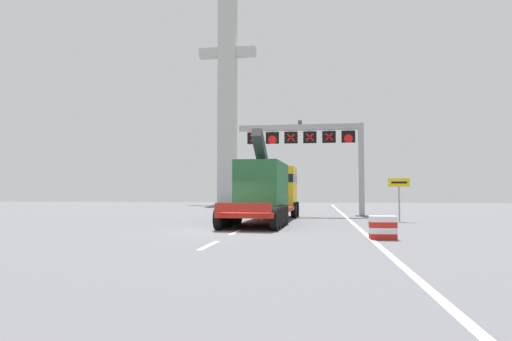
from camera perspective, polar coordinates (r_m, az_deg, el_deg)
name	(u,v)px	position (r m, az deg, el deg)	size (l,w,h in m)	color
ground	(230,230)	(21.13, -3.43, -7.75)	(112.00, 112.00, 0.00)	#5B5B60
lane_markings	(276,212)	(39.48, 2.64, -5.45)	(0.20, 51.86, 0.01)	silver
edge_line_right	(346,217)	(32.75, 11.60, -5.93)	(0.20, 63.00, 0.01)	silver
overhead_lane_gantry	(317,142)	(34.18, 7.86, 3.65)	(9.82, 0.90, 7.36)	#9EA0A5
heavy_haul_truck_red	(269,189)	(28.19, 1.73, -2.47)	(3.50, 14.14, 5.30)	red
exit_sign_yellow	(399,189)	(28.50, 18.09, -2.34)	(1.29, 0.15, 2.67)	#9EA0A5
crash_barrier_striped	(383,228)	(17.67, 16.14, -7.15)	(1.01, 0.53, 0.90)	red
bridge_pylon_distant	(228,79)	(70.99, -3.72, 11.75)	(9.00, 2.00, 38.54)	#B7B7B2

